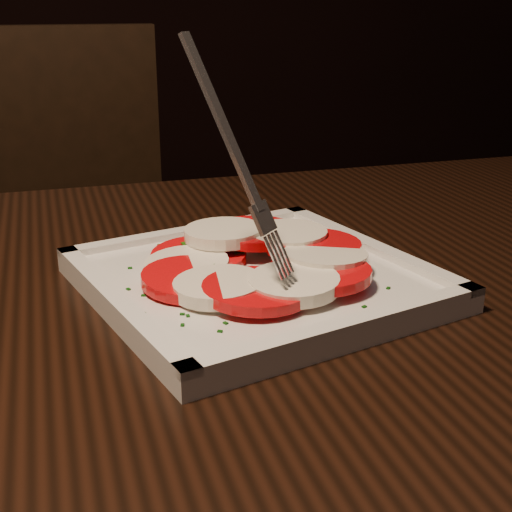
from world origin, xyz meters
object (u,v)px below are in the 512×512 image
object	(u,v)px
chair	(47,276)
fork	(223,154)
plate	(256,282)
table	(288,404)

from	to	relation	value
chair	fork	size ratio (longest dim) A/B	5.60
fork	plate	bearing A→B (deg)	-2.17
plate	table	bearing A→B (deg)	-47.74
plate	fork	world-z (taller)	fork
chair	plate	distance (m)	0.70
table	fork	size ratio (longest dim) A/B	7.52
plate	fork	bearing A→B (deg)	-141.66
table	plate	distance (m)	0.11
chair	table	bearing A→B (deg)	-71.99
table	fork	world-z (taller)	fork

